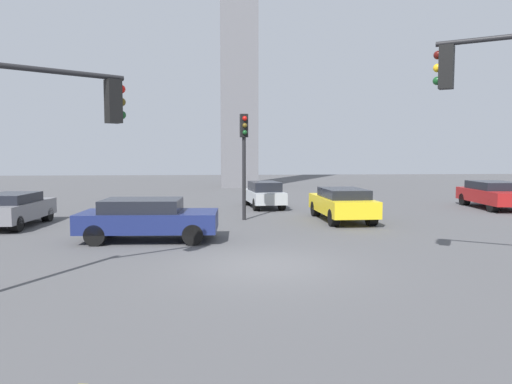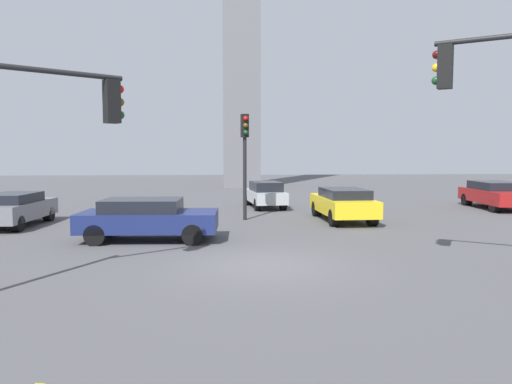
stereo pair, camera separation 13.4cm
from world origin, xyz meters
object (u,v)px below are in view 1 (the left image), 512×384
car_1 (14,209)px  car_4 (264,194)px  traffic_light_1 (506,103)px  car_3 (148,218)px  traffic_light_2 (42,124)px  traffic_light_0 (244,146)px  car_2 (342,203)px  car_0 (495,194)px

car_1 → car_4: (10.58, 5.85, 0.02)m
traffic_light_1 → car_3: 11.02m
car_3 → car_4: (4.80, 9.33, -0.01)m
traffic_light_1 → traffic_light_2: bearing=32.1°
car_1 → car_3: 6.74m
traffic_light_0 → traffic_light_1: (5.31, -10.46, 0.80)m
car_2 → car_4: 5.98m
car_0 → car_2: car_0 is taller
car_1 → car_2: 13.51m
traffic_light_0 → car_3: traffic_light_0 is taller
car_0 → traffic_light_0: bearing=-71.7°
car_1 → car_2: car_2 is taller
car_0 → car_4: size_ratio=1.20×
car_0 → car_4: bearing=-91.6°
car_0 → car_2: 10.09m
car_4 → car_0: bearing=-102.7°
traffic_light_2 → car_2: (9.06, 9.67, -2.76)m
car_1 → car_4: car_4 is taller
car_2 → car_4: (-2.92, 5.22, -0.03)m
traffic_light_0 → car_2: (4.23, -0.59, -2.47)m
traffic_light_0 → car_1: 9.69m
traffic_light_1 → car_1: bearing=0.9°
traffic_light_2 → car_3: traffic_light_2 is taller
traffic_light_1 → car_3: bearing=0.0°
traffic_light_0 → car_4: bearing=156.5°
car_0 → car_2: bearing=-62.6°
car_4 → traffic_light_0: bearing=157.4°
car_1 → car_0: bearing=-76.0°
traffic_light_0 → car_0: traffic_light_0 is taller
car_0 → car_4: 12.28m
traffic_light_2 → car_0: (18.35, 13.61, -2.77)m
traffic_light_1 → car_0: bearing=-87.5°
car_3 → traffic_light_2: bearing=-101.1°
traffic_light_1 → traffic_light_2: 10.15m
car_1 → car_2: (13.50, 0.64, 0.05)m
traffic_light_0 → traffic_light_2: 11.34m
traffic_light_1 → car_1: 17.58m
traffic_light_2 → car_2: bearing=11.7°
car_0 → car_2: (-9.29, -3.94, 0.00)m
car_1 → car_4: 12.09m
car_2 → car_3: (-7.72, -4.11, -0.02)m
traffic_light_2 → car_1: bearing=81.0°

